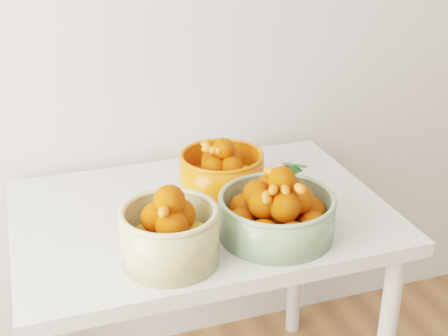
{
  "coord_description": "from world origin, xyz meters",
  "views": [
    {
      "loc": [
        -0.7,
        0.17,
        1.57
      ],
      "look_at": [
        -0.25,
        1.49,
        0.92
      ],
      "focal_mm": 50.0,
      "sensor_mm": 36.0,
      "label": 1
    }
  ],
  "objects": [
    {
      "name": "bowl_green",
      "position": [
        -0.14,
        1.42,
        0.82
      ],
      "size": [
        0.39,
        0.39,
        0.19
      ],
      "rotation": [
        0.0,
        0.0,
        0.42
      ],
      "color": "gray",
      "rests_on": "table"
    },
    {
      "name": "bowl_orange",
      "position": [
        -0.2,
        1.67,
        0.82
      ],
      "size": [
        0.28,
        0.28,
        0.17
      ],
      "rotation": [
        0.0,
        0.0,
        -0.22
      ],
      "color": "#EC500B",
      "rests_on": "table"
    },
    {
      "name": "bowl_cream",
      "position": [
        -0.42,
        1.38,
        0.82
      ],
      "size": [
        0.3,
        0.3,
        0.2
      ],
      "rotation": [
        0.0,
        0.0,
        -0.36
      ],
      "color": "tan",
      "rests_on": "table"
    },
    {
      "name": "table",
      "position": [
        -0.28,
        1.6,
        0.65
      ],
      "size": [
        1.0,
        0.7,
        0.75
      ],
      "color": "silver",
      "rests_on": "ground"
    }
  ]
}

